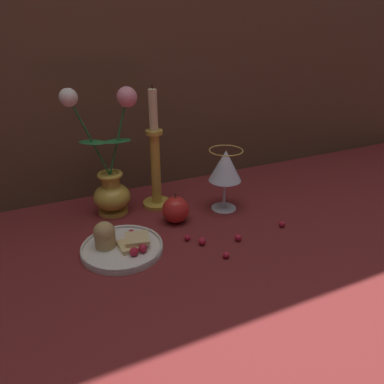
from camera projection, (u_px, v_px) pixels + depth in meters
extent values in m
plane|color=maroon|center=(173.00, 236.00, 0.88)|extent=(2.40, 2.40, 0.00)
cylinder|color=gold|center=(113.00, 210.00, 0.99)|extent=(0.08, 0.08, 0.01)
ellipsoid|color=gold|center=(112.00, 197.00, 0.97)|extent=(0.09, 0.09, 0.07)
cylinder|color=gold|center=(111.00, 181.00, 0.95)|extent=(0.05, 0.05, 0.04)
torus|color=gold|center=(110.00, 175.00, 0.94)|extent=(0.06, 0.06, 0.01)
cylinder|color=#23662D|center=(90.00, 138.00, 0.89)|extent=(0.08, 0.01, 0.20)
ellipsoid|color=#23662D|center=(92.00, 142.00, 0.89)|extent=(0.08, 0.07, 0.00)
sphere|color=silver|center=(68.00, 97.00, 0.83)|extent=(0.04, 0.04, 0.04)
cylinder|color=#23662D|center=(118.00, 137.00, 0.91)|extent=(0.06, 0.01, 0.19)
ellipsoid|color=#23662D|center=(117.00, 141.00, 0.92)|extent=(0.07, 0.04, 0.00)
sphere|color=pink|center=(127.00, 97.00, 0.88)|extent=(0.05, 0.05, 0.05)
cylinder|color=silver|center=(122.00, 249.00, 0.82)|extent=(0.18, 0.18, 0.01)
torus|color=silver|center=(122.00, 246.00, 0.82)|extent=(0.18, 0.18, 0.01)
cylinder|color=tan|center=(105.00, 239.00, 0.81)|extent=(0.04, 0.04, 0.04)
sphere|color=tan|center=(104.00, 232.00, 0.81)|extent=(0.05, 0.05, 0.05)
cube|color=#DBBC7A|center=(131.00, 245.00, 0.82)|extent=(0.05, 0.05, 0.01)
cube|color=#DBBC7A|center=(137.00, 239.00, 0.82)|extent=(0.06, 0.06, 0.01)
sphere|color=#AD192D|center=(134.00, 252.00, 0.79)|extent=(0.02, 0.02, 0.02)
sphere|color=#AD192D|center=(143.00, 249.00, 0.80)|extent=(0.02, 0.02, 0.02)
sphere|color=#AD192D|center=(145.00, 242.00, 0.82)|extent=(0.02, 0.02, 0.02)
sphere|color=#AD192D|center=(136.00, 236.00, 0.85)|extent=(0.02, 0.02, 0.02)
sphere|color=#AD192D|center=(131.00, 233.00, 0.86)|extent=(0.01, 0.01, 0.01)
cylinder|color=silver|center=(224.00, 208.00, 1.01)|extent=(0.07, 0.07, 0.00)
cylinder|color=silver|center=(224.00, 194.00, 0.99)|extent=(0.01, 0.01, 0.08)
cone|color=silver|center=(225.00, 165.00, 0.96)|extent=(0.09, 0.09, 0.08)
cone|color=gold|center=(225.00, 170.00, 0.96)|extent=(0.08, 0.08, 0.06)
torus|color=gold|center=(226.00, 150.00, 0.94)|extent=(0.09, 0.09, 0.00)
cylinder|color=gold|center=(157.00, 203.00, 1.02)|extent=(0.08, 0.08, 0.01)
cylinder|color=gold|center=(156.00, 169.00, 0.98)|extent=(0.03, 0.03, 0.19)
cylinder|color=gold|center=(154.00, 132.00, 0.94)|extent=(0.04, 0.04, 0.01)
cylinder|color=beige|center=(153.00, 110.00, 0.92)|extent=(0.02, 0.02, 0.10)
cylinder|color=black|center=(152.00, 87.00, 0.89)|extent=(0.00, 0.00, 0.01)
sphere|color=red|center=(176.00, 210.00, 0.93)|extent=(0.07, 0.07, 0.07)
cylinder|color=#4C3319|center=(175.00, 195.00, 0.91)|extent=(0.00, 0.00, 0.01)
sphere|color=#AD192D|center=(282.00, 224.00, 0.91)|extent=(0.02, 0.02, 0.02)
sphere|color=#AD192D|center=(238.00, 238.00, 0.86)|extent=(0.02, 0.02, 0.02)
sphere|color=#AD192D|center=(187.00, 238.00, 0.86)|extent=(0.01, 0.01, 0.01)
sphere|color=#AD192D|center=(202.00, 241.00, 0.84)|extent=(0.02, 0.02, 0.02)
sphere|color=#AD192D|center=(226.00, 255.00, 0.80)|extent=(0.01, 0.01, 0.01)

